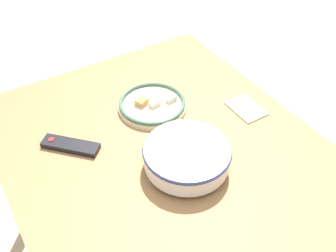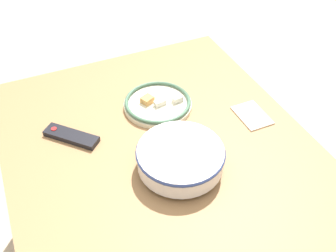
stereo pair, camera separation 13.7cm
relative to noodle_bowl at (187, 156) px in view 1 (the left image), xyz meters
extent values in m
cube|color=olive|center=(0.11, 0.02, -0.07)|extent=(1.21, 1.03, 0.04)
cylinder|color=olive|center=(0.65, -0.42, -0.43)|extent=(0.06, 0.06, 0.67)
cylinder|color=olive|center=(0.65, 0.47, -0.43)|extent=(0.06, 0.06, 0.67)
cylinder|color=silver|center=(0.00, 0.00, -0.04)|extent=(0.12, 0.12, 0.02)
cylinder|color=silver|center=(0.00, 0.00, 0.00)|extent=(0.28, 0.28, 0.07)
cylinder|color=#9E4C1E|center=(0.00, 0.00, -0.01)|extent=(0.25, 0.25, 0.06)
torus|color=navy|center=(0.00, 0.00, 0.03)|extent=(0.28, 0.28, 0.01)
cylinder|color=beige|center=(0.32, -0.06, -0.04)|extent=(0.26, 0.26, 0.02)
torus|color=#42664C|center=(0.32, -0.06, -0.02)|extent=(0.25, 0.25, 0.01)
cube|color=tan|center=(0.34, -0.02, -0.02)|extent=(0.05, 0.05, 0.02)
cube|color=silver|center=(0.31, -0.06, -0.02)|extent=(0.03, 0.05, 0.02)
cube|color=silver|center=(0.30, -0.13, -0.02)|extent=(0.03, 0.04, 0.02)
cube|color=black|center=(0.28, 0.29, -0.04)|extent=(0.18, 0.18, 0.02)
cylinder|color=red|center=(0.33, 0.34, -0.03)|extent=(0.02, 0.02, 0.00)
cube|color=beige|center=(0.13, -0.36, -0.05)|extent=(0.15, 0.10, 0.01)
camera|label=1|loc=(-0.70, 0.50, 0.92)|focal=42.00mm
camera|label=2|loc=(-0.76, 0.38, 0.92)|focal=42.00mm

